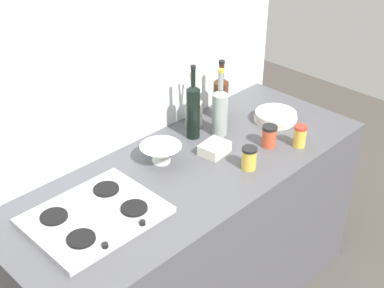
{
  "coord_description": "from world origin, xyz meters",
  "views": [
    {
      "loc": [
        -1.38,
        -1.37,
        2.21
      ],
      "look_at": [
        0.0,
        0.0,
        1.02
      ],
      "focal_mm": 49.33,
      "sensor_mm": 36.0,
      "label": 1
    }
  ],
  "objects_px": {
    "wine_bottle_mid_right": "(221,97)",
    "condiment_jar_rear": "(249,158)",
    "plate_stack": "(276,116)",
    "butter_dish": "(215,148)",
    "utensil_crock": "(194,112)",
    "stovetop_hob": "(95,215)",
    "mixing_bowl": "(161,153)",
    "condiment_jar_front": "(269,136)",
    "wine_bottle_leftmost": "(220,111)",
    "wine_bottle_mid_left": "(193,110)",
    "condiment_jar_spare": "(300,136)"
  },
  "relations": [
    {
      "from": "mixing_bowl",
      "to": "utensil_crock",
      "type": "distance_m",
      "value": 0.37
    },
    {
      "from": "stovetop_hob",
      "to": "condiment_jar_spare",
      "type": "xyz_separation_m",
      "value": [
        1.0,
        -0.25,
        0.04
      ]
    },
    {
      "from": "wine_bottle_mid_right",
      "to": "plate_stack",
      "type": "bearing_deg",
      "value": -52.31
    },
    {
      "from": "plate_stack",
      "to": "condiment_jar_front",
      "type": "relative_size",
      "value": 2.1
    },
    {
      "from": "plate_stack",
      "to": "utensil_crock",
      "type": "distance_m",
      "value": 0.43
    },
    {
      "from": "utensil_crock",
      "to": "condiment_jar_rear",
      "type": "relative_size",
      "value": 3.12
    },
    {
      "from": "stovetop_hob",
      "to": "mixing_bowl",
      "type": "bearing_deg",
      "value": 14.35
    },
    {
      "from": "stovetop_hob",
      "to": "utensil_crock",
      "type": "xyz_separation_m",
      "value": [
        0.79,
        0.24,
        0.06
      ]
    },
    {
      "from": "stovetop_hob",
      "to": "plate_stack",
      "type": "bearing_deg",
      "value": -1.07
    },
    {
      "from": "stovetop_hob",
      "to": "mixing_bowl",
      "type": "xyz_separation_m",
      "value": [
        0.45,
        0.12,
        0.03
      ]
    },
    {
      "from": "mixing_bowl",
      "to": "condiment_jar_rear",
      "type": "xyz_separation_m",
      "value": [
        0.24,
        -0.32,
        0.01
      ]
    },
    {
      "from": "condiment_jar_front",
      "to": "stovetop_hob",
      "type": "bearing_deg",
      "value": 170.84
    },
    {
      "from": "wine_bottle_leftmost",
      "to": "plate_stack",
      "type": "bearing_deg",
      "value": -21.24
    },
    {
      "from": "mixing_bowl",
      "to": "stovetop_hob",
      "type": "bearing_deg",
      "value": -165.65
    },
    {
      "from": "condiment_jar_spare",
      "to": "condiment_jar_front",
      "type": "bearing_deg",
      "value": 133.76
    },
    {
      "from": "condiment_jar_front",
      "to": "plate_stack",
      "type": "bearing_deg",
      "value": 29.54
    },
    {
      "from": "stovetop_hob",
      "to": "utensil_crock",
      "type": "relative_size",
      "value": 1.53
    },
    {
      "from": "condiment_jar_front",
      "to": "condiment_jar_rear",
      "type": "xyz_separation_m",
      "value": [
        -0.21,
        -0.05,
        -0.0
      ]
    },
    {
      "from": "wine_bottle_mid_left",
      "to": "wine_bottle_leftmost",
      "type": "bearing_deg",
      "value": -32.85
    },
    {
      "from": "wine_bottle_mid_right",
      "to": "mixing_bowl",
      "type": "bearing_deg",
      "value": -169.8
    },
    {
      "from": "stovetop_hob",
      "to": "wine_bottle_mid_left",
      "type": "xyz_separation_m",
      "value": [
        0.71,
        0.17,
        0.13
      ]
    },
    {
      "from": "wine_bottle_mid_right",
      "to": "condiment_jar_spare",
      "type": "bearing_deg",
      "value": -83.21
    },
    {
      "from": "butter_dish",
      "to": "condiment_jar_front",
      "type": "xyz_separation_m",
      "value": [
        0.23,
        -0.14,
        0.03
      ]
    },
    {
      "from": "wine_bottle_leftmost",
      "to": "condiment_jar_front",
      "type": "height_order",
      "value": "wine_bottle_leftmost"
    },
    {
      "from": "wine_bottle_mid_left",
      "to": "butter_dish",
      "type": "xyz_separation_m",
      "value": [
        -0.04,
        -0.18,
        -0.12
      ]
    },
    {
      "from": "wine_bottle_mid_left",
      "to": "utensil_crock",
      "type": "relative_size",
      "value": 1.15
    },
    {
      "from": "butter_dish",
      "to": "utensil_crock",
      "type": "bearing_deg",
      "value": 64.48
    },
    {
      "from": "condiment_jar_spare",
      "to": "wine_bottle_mid_left",
      "type": "bearing_deg",
      "value": 124.96
    },
    {
      "from": "mixing_bowl",
      "to": "wine_bottle_mid_left",
      "type": "bearing_deg",
      "value": 11.38
    },
    {
      "from": "wine_bottle_leftmost",
      "to": "condiment_jar_spare",
      "type": "distance_m",
      "value": 0.4
    },
    {
      "from": "mixing_bowl",
      "to": "utensil_crock",
      "type": "bearing_deg",
      "value": 20.67
    },
    {
      "from": "wine_bottle_mid_right",
      "to": "condiment_jar_rear",
      "type": "distance_m",
      "value": 0.49
    },
    {
      "from": "wine_bottle_leftmost",
      "to": "utensil_crock",
      "type": "xyz_separation_m",
      "value": [
        -0.03,
        0.15,
        -0.05
      ]
    },
    {
      "from": "wine_bottle_leftmost",
      "to": "condiment_jar_rear",
      "type": "xyz_separation_m",
      "value": [
        -0.13,
        -0.3,
        -0.08
      ]
    },
    {
      "from": "wine_bottle_mid_right",
      "to": "condiment_jar_spare",
      "type": "xyz_separation_m",
      "value": [
        0.05,
        -0.45,
        -0.07
      ]
    },
    {
      "from": "condiment_jar_front",
      "to": "butter_dish",
      "type": "bearing_deg",
      "value": 149.21
    },
    {
      "from": "utensil_crock",
      "to": "wine_bottle_mid_right",
      "type": "bearing_deg",
      "value": -14.36
    },
    {
      "from": "wine_bottle_leftmost",
      "to": "wine_bottle_mid_left",
      "type": "height_order",
      "value": "wine_bottle_mid_left"
    },
    {
      "from": "condiment_jar_front",
      "to": "condiment_jar_rear",
      "type": "height_order",
      "value": "same"
    },
    {
      "from": "utensil_crock",
      "to": "condiment_jar_rear",
      "type": "xyz_separation_m",
      "value": [
        -0.11,
        -0.44,
        -0.02
      ]
    },
    {
      "from": "mixing_bowl",
      "to": "condiment_jar_front",
      "type": "bearing_deg",
      "value": -30.09
    },
    {
      "from": "stovetop_hob",
      "to": "wine_bottle_mid_left",
      "type": "bearing_deg",
      "value": 13.28
    },
    {
      "from": "stovetop_hob",
      "to": "condiment_jar_rear",
      "type": "relative_size",
      "value": 4.77
    },
    {
      "from": "butter_dish",
      "to": "condiment_jar_rear",
      "type": "distance_m",
      "value": 0.19
    },
    {
      "from": "plate_stack",
      "to": "condiment_jar_front",
      "type": "distance_m",
      "value": 0.25
    },
    {
      "from": "plate_stack",
      "to": "condiment_jar_rear",
      "type": "bearing_deg",
      "value": -157.6
    },
    {
      "from": "wine_bottle_mid_left",
      "to": "condiment_jar_front",
      "type": "height_order",
      "value": "wine_bottle_mid_left"
    },
    {
      "from": "stovetop_hob",
      "to": "wine_bottle_mid_right",
      "type": "relative_size",
      "value": 1.57
    },
    {
      "from": "plate_stack",
      "to": "wine_bottle_mid_right",
      "type": "distance_m",
      "value": 0.3
    },
    {
      "from": "condiment_jar_front",
      "to": "wine_bottle_leftmost",
      "type": "bearing_deg",
      "value": 108.64
    }
  ]
}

